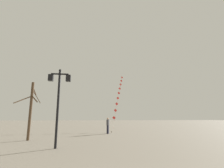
{
  "coord_description": "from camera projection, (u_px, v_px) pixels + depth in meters",
  "views": [
    {
      "loc": [
        -0.68,
        -1.5,
        1.74
      ],
      "look_at": [
        2.07,
        18.13,
        5.7
      ],
      "focal_mm": 26.82,
      "sensor_mm": 36.0,
      "label": 1
    }
  ],
  "objects": [
    {
      "name": "kite_train",
      "position": [
        118.0,
        95.0,
        27.17
      ],
      "size": [
        4.15,
        12.79,
        9.95
      ],
      "color": "brown",
      "rests_on": "ground_plane"
    },
    {
      "name": "kite_flyer",
      "position": [
        108.0,
        125.0,
        18.21
      ],
      "size": [
        0.35,
        0.63,
        1.71
      ],
      "rotation": [
        0.0,
        0.0,
        1.25
      ],
      "color": "#1E1E2D",
      "rests_on": "ground_plane"
    },
    {
      "name": "twin_lantern_lamp_post",
      "position": [
        59.0,
        92.0,
        10.09
      ],
      "size": [
        1.32,
        0.28,
        4.67
      ],
      "color": "black",
      "rests_on": "ground_plane"
    },
    {
      "name": "ground_plane",
      "position": [
        93.0,
        132.0,
        20.63
      ],
      "size": [
        160.0,
        160.0,
        0.0
      ],
      "primitive_type": "plane",
      "color": "gray"
    },
    {
      "name": "bare_tree",
      "position": [
        31.0,
        109.0,
        13.22
      ],
      "size": [
        1.53,
        2.03,
        4.55
      ],
      "color": "#4C3826",
      "rests_on": "ground_plane"
    }
  ]
}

